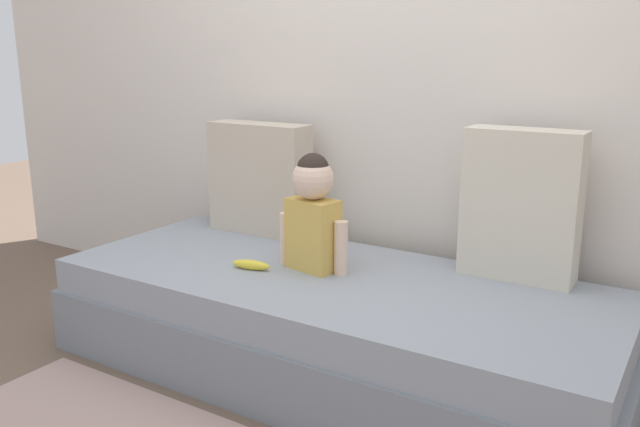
% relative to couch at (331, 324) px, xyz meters
% --- Properties ---
extents(ground_plane, '(12.00, 12.00, 0.00)m').
position_rel_couch_xyz_m(ground_plane, '(0.00, 0.00, -0.21)').
color(ground_plane, brown).
extents(back_wall, '(5.51, 0.10, 2.51)m').
position_rel_couch_xyz_m(back_wall, '(0.00, 0.60, 1.05)').
color(back_wall, silver).
rests_on(back_wall, ground).
extents(couch, '(2.31, 0.95, 0.42)m').
position_rel_couch_xyz_m(couch, '(0.00, 0.00, 0.00)').
color(couch, gray).
rests_on(couch, ground).
extents(throw_pillow_left, '(0.52, 0.16, 0.54)m').
position_rel_couch_xyz_m(throw_pillow_left, '(-0.64, 0.37, 0.48)').
color(throw_pillow_left, '#C1B29E').
rests_on(throw_pillow_left, couch).
extents(throw_pillow_right, '(0.44, 0.16, 0.59)m').
position_rel_couch_xyz_m(throw_pillow_right, '(0.64, 0.37, 0.51)').
color(throw_pillow_right, beige).
rests_on(throw_pillow_right, couch).
extents(toddler, '(0.32, 0.17, 0.48)m').
position_rel_couch_xyz_m(toddler, '(-0.10, 0.03, 0.46)').
color(toddler, gold).
rests_on(toddler, couch).
extents(banana, '(0.18, 0.08, 0.04)m').
position_rel_couch_xyz_m(banana, '(-0.32, -0.11, 0.23)').
color(banana, yellow).
rests_on(banana, couch).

